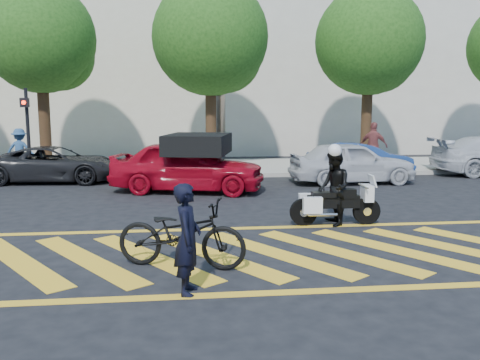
{
  "coord_description": "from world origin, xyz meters",
  "views": [
    {
      "loc": [
        -1.11,
        -8.63,
        2.63
      ],
      "look_at": [
        0.06,
        1.91,
        1.05
      ],
      "focal_mm": 38.0,
      "sensor_mm": 36.0,
      "label": 1
    }
  ],
  "objects": [
    {
      "name": "ground",
      "position": [
        0.0,
        0.0,
        0.0
      ],
      "size": [
        90.0,
        90.0,
        0.0
      ],
      "primitive_type": "plane",
      "color": "black",
      "rests_on": "ground"
    },
    {
      "name": "sidewalk",
      "position": [
        0.0,
        12.0,
        0.07
      ],
      "size": [
        60.0,
        5.0,
        0.15
      ],
      "primitive_type": "cube",
      "color": "#9E998E",
      "rests_on": "ground"
    },
    {
      "name": "crosswalk",
      "position": [
        -0.04,
        0.0,
        0.0
      ],
      "size": [
        12.33,
        4.0,
        0.01
      ],
      "color": "yellow",
      "rests_on": "ground"
    },
    {
      "name": "building_left",
      "position": [
        -8.0,
        21.0,
        5.0
      ],
      "size": [
        16.0,
        8.0,
        10.0
      ],
      "primitive_type": "cube",
      "color": "beige",
      "rests_on": "ground"
    },
    {
      "name": "building_right",
      "position": [
        9.0,
        21.0,
        5.5
      ],
      "size": [
        16.0,
        8.0,
        11.0
      ],
      "primitive_type": "cube",
      "color": "beige",
      "rests_on": "ground"
    },
    {
      "name": "tree_left",
      "position": [
        -6.37,
        12.06,
        4.99
      ],
      "size": [
        4.2,
        4.2,
        7.26
      ],
      "color": "black",
      "rests_on": "ground"
    },
    {
      "name": "tree_center",
      "position": [
        0.13,
        12.06,
        5.1
      ],
      "size": [
        4.6,
        4.6,
        7.56
      ],
      "color": "black",
      "rests_on": "ground"
    },
    {
      "name": "tree_right",
      "position": [
        6.63,
        12.06,
        5.05
      ],
      "size": [
        4.4,
        4.4,
        7.41
      ],
      "color": "black",
      "rests_on": "ground"
    },
    {
      "name": "signal_pole",
      "position": [
        -6.5,
        9.74,
        1.92
      ],
      "size": [
        0.28,
        0.43,
        3.2
      ],
      "color": "black",
      "rests_on": "ground"
    },
    {
      "name": "officer_bike",
      "position": [
        -1.08,
        -1.76,
        0.78
      ],
      "size": [
        0.45,
        0.62,
        1.56
      ],
      "primitive_type": "imported",
      "rotation": [
        0.0,
        0.0,
        1.44
      ],
      "color": "black",
      "rests_on": "ground"
    },
    {
      "name": "bicycle",
      "position": [
        -1.18,
        -0.59,
        0.56
      ],
      "size": [
        2.27,
        1.35,
        1.12
      ],
      "primitive_type": "imported",
      "rotation": [
        0.0,
        0.0,
        1.27
      ],
      "color": "black",
      "rests_on": "ground"
    },
    {
      "name": "police_motorcycle",
      "position": [
        2.14,
        2.0,
        0.48
      ],
      "size": [
        2.01,
        0.65,
        0.89
      ],
      "rotation": [
        0.0,
        0.0,
        -0.03
      ],
      "color": "black",
      "rests_on": "ground"
    },
    {
      "name": "officer_moto",
      "position": [
        2.13,
        2.0,
        0.83
      ],
      "size": [
        0.65,
        0.82,
        1.65
      ],
      "primitive_type": "imported",
      "rotation": [
        0.0,
        0.0,
        -1.6
      ],
      "color": "black",
      "rests_on": "ground"
    },
    {
      "name": "red_convertible",
      "position": [
        -1.0,
        6.73,
        0.79
      ],
      "size": [
        4.92,
        2.85,
        1.58
      ],
      "primitive_type": "imported",
      "rotation": [
        0.0,
        0.0,
        1.34
      ],
      "color": "#A10719",
      "rests_on": "ground"
    },
    {
      "name": "parked_mid_left",
      "position": [
        -5.5,
        9.2,
        0.61
      ],
      "size": [
        4.54,
        2.35,
        1.22
      ],
      "primitive_type": "imported",
      "rotation": [
        0.0,
        0.0,
        1.5
      ],
      "color": "black",
      "rests_on": "ground"
    },
    {
      "name": "parked_mid_right",
      "position": [
        4.5,
        7.8,
        0.71
      ],
      "size": [
        4.21,
        1.81,
        1.42
      ],
      "primitive_type": "imported",
      "rotation": [
        0.0,
        0.0,
        1.6
      ],
      "color": "#BDBDC1",
      "rests_on": "ground"
    },
    {
      "name": "parked_right",
      "position": [
        5.3,
        9.2,
        0.62
      ],
      "size": [
        3.89,
        1.71,
        1.24
      ],
      "primitive_type": "imported",
      "rotation": [
        0.0,
        0.0,
        1.68
      ],
      "color": "navy",
      "rests_on": "ground"
    },
    {
      "name": "pedestrian_left",
      "position": [
        -7.24,
        11.21,
        0.95
      ],
      "size": [
        1.05,
        0.62,
        1.6
      ],
      "primitive_type": "imported",
      "rotation": [
        0.0,
        0.0,
        3.12
      ],
      "color": "#2C507B",
      "rests_on": "sidewalk"
    },
    {
      "name": "pedestrian_right",
      "position": [
        6.09,
        10.01,
        1.06
      ],
      "size": [
        1.11,
        1.03,
        1.83
      ],
      "primitive_type": "imported",
      "rotation": [
        0.0,
        0.0,
        2.45
      ],
      "color": "brown",
      "rests_on": "sidewalk"
    }
  ]
}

